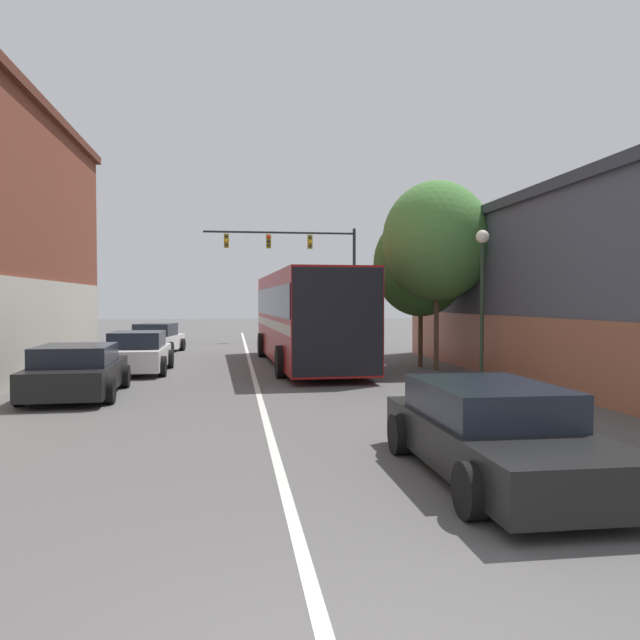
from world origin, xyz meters
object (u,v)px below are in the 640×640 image
object	(u,v)px
hatchback_foreground	(493,432)
parked_car_left_far	(77,371)
parked_car_left_mid	(138,353)
street_tree_near	(421,264)
traffic_signal_gantry	(305,256)
street_tree_far	(437,241)
bus	(306,314)
parked_car_left_near	(157,339)
street_lamp	(482,288)

from	to	relation	value
hatchback_foreground	parked_car_left_far	world-z (taller)	parked_car_left_far
parked_car_left_mid	street_tree_near	size ratio (longest dim) A/B	0.73
traffic_signal_gantry	street_tree_far	xyz separation A→B (m)	(2.68, -15.94, -0.60)
parked_car_left_mid	street_tree_far	distance (m)	10.62
bus	parked_car_left_mid	world-z (taller)	bus
parked_car_left_near	parked_car_left_mid	bearing A→B (deg)	-169.42
hatchback_foreground	traffic_signal_gantry	xyz separation A→B (m)	(0.72, 28.48, 4.37)
parked_car_left_near	street_tree_far	size ratio (longest dim) A/B	0.62
parked_car_left_far	street_lamp	size ratio (longest dim) A/B	1.05
parked_car_left_near	parked_car_left_far	xyz separation A→B (m)	(-0.36, -13.03, -0.01)
parked_car_left_far	street_lamp	xyz separation A→B (m)	(10.48, 0.15, 2.08)
hatchback_foreground	street_tree_near	world-z (taller)	street_tree_near
bus	street_tree_near	distance (m)	4.51
hatchback_foreground	parked_car_left_near	size ratio (longest dim) A/B	1.16
street_tree_far	bus	bearing A→B (deg)	152.07
hatchback_foreground	street_tree_near	xyz separation A→B (m)	(3.21, 13.70, 3.07)
parked_car_left_mid	street_tree_near	world-z (taller)	street_tree_near
parked_car_left_near	parked_car_left_mid	xyz separation A→B (m)	(0.37, -8.01, 0.02)
street_tree_far	traffic_signal_gantry	bearing A→B (deg)	99.55
parked_car_left_mid	street_tree_far	bearing A→B (deg)	-93.66
parked_car_left_mid	parked_car_left_far	bearing A→B (deg)	171.44
hatchback_foreground	traffic_signal_gantry	distance (m)	28.82
hatchback_foreground	parked_car_left_near	world-z (taller)	parked_car_left_near
bus	parked_car_left_mid	distance (m)	6.08
parked_car_left_mid	street_tree_near	distance (m)	10.20
parked_car_left_far	traffic_signal_gantry	world-z (taller)	traffic_signal_gantry
bus	street_tree_far	xyz separation A→B (m)	(4.20, -2.23, 2.50)
hatchback_foreground	street_tree_far	world-z (taller)	street_tree_far
bus	parked_car_left_mid	size ratio (longest dim) A/B	2.96
bus	parked_car_left_near	world-z (taller)	bus
bus	traffic_signal_gantry	bearing A→B (deg)	-8.28
parked_car_left_near	hatchback_foreground	bearing A→B (deg)	-153.99
traffic_signal_gantry	street_lamp	bearing A→B (deg)	-82.91
street_tree_near	street_lamp	bearing A→B (deg)	-89.64
hatchback_foreground	parked_car_left_near	bearing A→B (deg)	17.90
traffic_signal_gantry	street_tree_near	distance (m)	15.04
traffic_signal_gantry	hatchback_foreground	bearing A→B (deg)	-91.45
hatchback_foreground	street_lamp	xyz separation A→B (m)	(3.24, 8.24, 2.10)
traffic_signal_gantry	parked_car_left_far	bearing A→B (deg)	-111.34
hatchback_foreground	parked_car_left_far	xyz separation A→B (m)	(-7.24, 8.09, 0.02)
bus	parked_car_left_near	xyz separation A→B (m)	(-6.09, 6.36, -1.25)
street_lamp	street_tree_near	world-z (taller)	street_tree_near
street_tree_near	street_tree_far	bearing A→B (deg)	-80.27
hatchback_foreground	street_tree_far	xyz separation A→B (m)	(3.40, 12.54, 3.78)
parked_car_left_mid	hatchback_foreground	bearing A→B (deg)	-153.93
parked_car_left_far	street_lamp	distance (m)	10.69
hatchback_foreground	street_tree_near	bearing A→B (deg)	-13.33
bus	street_tree_far	distance (m)	5.37
street_lamp	street_tree_far	world-z (taller)	street_tree_far
parked_car_left_near	street_tree_near	world-z (taller)	street_tree_near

